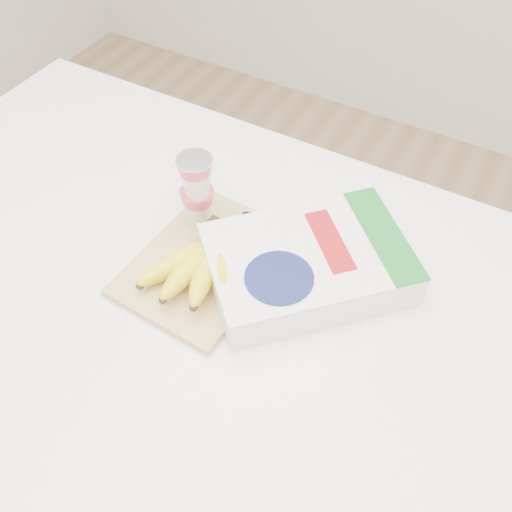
# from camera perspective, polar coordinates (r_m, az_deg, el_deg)

# --- Properties ---
(room) EXTENTS (4.00, 4.00, 4.00)m
(room) POSITION_cam_1_polar(r_m,az_deg,el_deg) (0.72, -11.02, 15.70)
(room) COLOR tan
(room) RESTS_ON ground
(table) EXTENTS (1.32, 0.88, 0.99)m
(table) POSITION_cam_1_polar(r_m,az_deg,el_deg) (1.38, -5.69, -15.35)
(table) COLOR white
(table) RESTS_ON ground
(cutting_board) EXTENTS (0.23, 0.30, 0.01)m
(cutting_board) POSITION_cam_1_polar(r_m,az_deg,el_deg) (0.97, -4.95, -0.67)
(cutting_board) COLOR tan
(cutting_board) RESTS_ON table
(bananas) EXTENTS (0.18, 0.19, 0.07)m
(bananas) POSITION_cam_1_polar(r_m,az_deg,el_deg) (0.93, -5.60, -0.77)
(bananas) COLOR #382816
(bananas) RESTS_ON cutting_board
(yogurt_stack) EXTENTS (0.06, 0.06, 0.14)m
(yogurt_stack) POSITION_cam_1_polar(r_m,az_deg,el_deg) (0.98, -5.95, 6.68)
(yogurt_stack) COLOR white
(yogurt_stack) RESTS_ON cutting_board
(cereal_box) EXTENTS (0.38, 0.38, 0.07)m
(cereal_box) POSITION_cam_1_polar(r_m,az_deg,el_deg) (0.93, 5.19, -0.83)
(cereal_box) COLOR white
(cereal_box) RESTS_ON table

